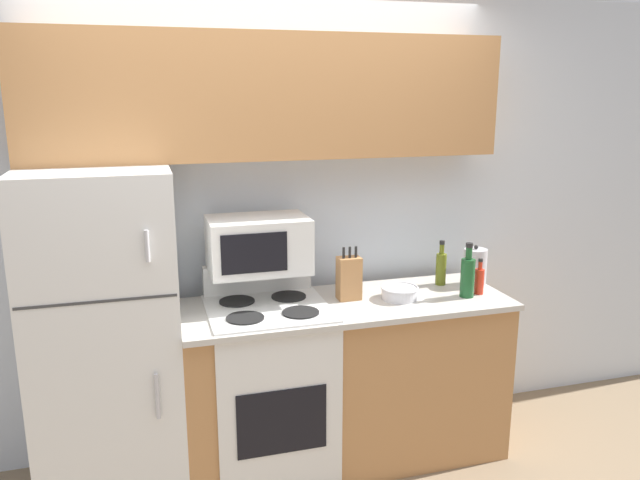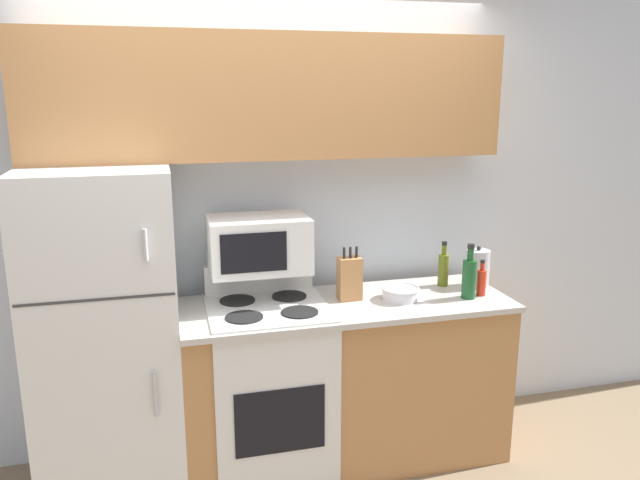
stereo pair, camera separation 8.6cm
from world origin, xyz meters
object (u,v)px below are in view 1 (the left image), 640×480
Objects in this scene: bowl at (400,292)px; bottle_wine_green at (468,276)px; bottle_hot_sauce at (479,280)px; kettle at (475,267)px; microwave at (258,244)px; knife_block at (349,278)px; bottle_olive_oil at (441,267)px; refrigerator at (106,339)px; stove at (270,388)px.

bottle_wine_green is (0.37, -0.07, 0.08)m from bowl.
kettle is at bearing 68.99° from bottle_hot_sauce.
kettle is (1.25, -0.04, -0.21)m from microwave.
bottle_hot_sauce is (0.09, 0.02, -0.04)m from bottle_wine_green.
bottle_olive_oil is at bearing 9.01° from knife_block.
bowl is 0.87× the size of kettle.
refrigerator is at bearing 179.31° from knife_block.
stove is 5.50× the size of bottle_hot_sauce.
stove is at bearing 174.26° from bottle_wine_green.
bottle_olive_oil is at bearing 0.91° from microwave.
stove is 5.37× the size of bowl.
bottle_hot_sauce is 0.85× the size of kettle.
kettle is at bearing 2.56° from knife_block.
microwave is at bearing 4.57° from refrigerator.
bowl is (0.73, -0.15, -0.28)m from microwave.
knife_block is at bearing 170.53° from bottle_hot_sauce.
bottle_wine_green is 1.15× the size of bottle_olive_oil.
microwave is 0.80m from bowl.
stove is 1.35m from kettle.
bottle_wine_green is 1.50× the size of bottle_hot_sauce.
bottle_wine_green is (0.63, -0.14, 0.00)m from knife_block.
bowl is at bearing -152.69° from bottle_olive_oil.
knife_block is 0.73m from bottle_hot_sauce.
bowl is 0.53m from kettle.
kettle is (0.51, 0.11, 0.07)m from bowl.
refrigerator reaches higher than bottle_wine_green.
kettle is (0.06, 0.15, 0.03)m from bottle_hot_sauce.
refrigerator is 1.53× the size of stove.
bowl is at bearing -16.12° from knife_block.
kettle is (0.78, 0.03, -0.01)m from knife_block.
bottle_hot_sauce is at bearing -59.56° from bottle_olive_oil.
bowl is 1.02× the size of bottle_hot_sauce.
bowl is at bearing -167.84° from kettle.
knife_block is 0.60m from bottle_olive_oil.
bottle_wine_green is (1.10, -0.22, -0.20)m from microwave.
bottle_olive_oil is 1.30× the size of bottle_hot_sauce.
bottle_hot_sauce is 0.17m from kettle.
knife_block is at bearing 4.42° from stove.
refrigerator is at bearing 176.56° from bowl.
knife_block is (0.47, -0.08, -0.20)m from microwave.
refrigerator is at bearing 175.18° from bottle_wine_green.
bottle_olive_oil is (1.06, 0.02, -0.21)m from microwave.
knife_block is 1.42× the size of bowl.
refrigerator is 5.59× the size of bottle_wine_green.
bottle_olive_oil is at bearing 120.44° from bottle_hot_sauce.
stove is 4.23× the size of bottle_olive_oil.
stove is at bearing -3.57° from refrigerator.
bottle_olive_oil reaches higher than bowl.
knife_block reaches higher than bottle_olive_oil.
refrigerator is 3.27× the size of microwave.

